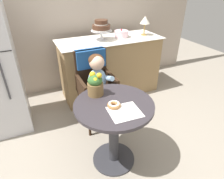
{
  "coord_description": "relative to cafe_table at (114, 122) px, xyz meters",
  "views": [
    {
      "loc": [
        -0.61,
        -1.28,
        1.69
      ],
      "look_at": [
        0.05,
        0.15,
        0.77
      ],
      "focal_mm": 30.96,
      "sensor_mm": 36.0,
      "label": 1
    }
  ],
  "objects": [
    {
      "name": "donut_front",
      "position": [
        -0.02,
        -0.05,
        0.23
      ],
      "size": [
        0.12,
        0.12,
        0.04
      ],
      "color": "#AD7542",
      "rests_on": "cafe_table"
    },
    {
      "name": "seated_child",
      "position": [
        0.07,
        0.57,
        0.17
      ],
      "size": [
        0.27,
        0.32,
        0.73
      ],
      "color": "#8CADCC",
      "rests_on": "ground"
    },
    {
      "name": "table_lamp",
      "position": [
        1.12,
        1.27,
        0.61
      ],
      "size": [
        0.15,
        0.15,
        0.28
      ],
      "color": "#B28C47",
      "rests_on": "display_counter"
    },
    {
      "name": "paper_napkin",
      "position": [
        0.03,
        -0.15,
        0.21
      ],
      "size": [
        0.27,
        0.25,
        0.0
      ],
      "primitive_type": "cube",
      "rotation": [
        0.0,
        0.0,
        -0.07
      ],
      "color": "white",
      "rests_on": "cafe_table"
    },
    {
      "name": "display_counter",
      "position": [
        0.55,
        1.3,
        -0.05
      ],
      "size": [
        1.56,
        0.62,
        0.9
      ],
      "color": "#93754C",
      "rests_on": "ground"
    },
    {
      "name": "flower_vase",
      "position": [
        -0.09,
        0.21,
        0.32
      ],
      "size": [
        0.15,
        0.15,
        0.24
      ],
      "color": "brown",
      "rests_on": "cafe_table"
    },
    {
      "name": "cafe_table",
      "position": [
        0.0,
        0.0,
        0.0
      ],
      "size": [
        0.72,
        0.72,
        0.72
      ],
      "color": "#332D33",
      "rests_on": "ground"
    },
    {
      "name": "wicker_chair",
      "position": [
        0.07,
        0.73,
        0.13
      ],
      "size": [
        0.42,
        0.45,
        0.95
      ],
      "rotation": [
        0.0,
        0.0,
        -0.09
      ],
      "color": "#332114",
      "rests_on": "ground"
    },
    {
      "name": "tiered_cake_stand",
      "position": [
        0.41,
        1.3,
        0.57
      ],
      "size": [
        0.3,
        0.3,
        0.28
      ],
      "color": "silver",
      "rests_on": "display_counter"
    },
    {
      "name": "round_layer_cake",
      "position": [
        0.74,
        1.32,
        0.44
      ],
      "size": [
        0.21,
        0.21,
        0.12
      ],
      "color": "silver",
      "rests_on": "display_counter"
    },
    {
      "name": "back_wall",
      "position": [
        0.0,
        1.85,
        0.84
      ],
      "size": [
        4.8,
        0.1,
        2.7
      ],
      "primitive_type": "cube",
      "color": "#B2A393",
      "rests_on": "ground"
    },
    {
      "name": "ground_plane",
      "position": [
        0.0,
        0.0,
        -0.51
      ],
      "size": [
        8.0,
        8.0,
        0.0
      ],
      "primitive_type": "plane",
      "color": "gray"
    }
  ]
}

